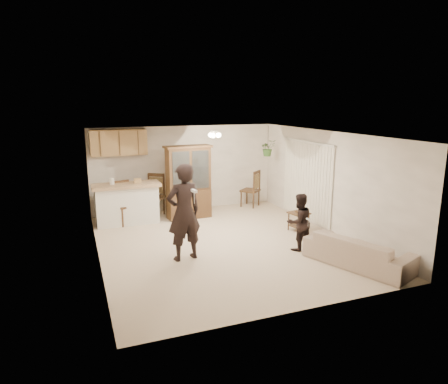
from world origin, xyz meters
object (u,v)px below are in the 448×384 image
object	(u,v)px
side_table	(299,221)
chair_hutch_left	(154,204)
chair_bar	(126,212)
chair_hutch_right	(250,196)
child	(299,220)
china_hutch	(188,183)
sofa	(358,248)
adult	(184,217)

from	to	relation	value
side_table	chair_hutch_left	distance (m)	4.10
chair_bar	chair_hutch_right	world-z (taller)	chair_bar
child	china_hutch	world-z (taller)	china_hutch
chair_hutch_right	sofa	bearing A→B (deg)	50.27
china_hutch	chair_hutch_left	bearing A→B (deg)	145.00
chair_hutch_right	china_hutch	bearing A→B (deg)	-26.51
chair_hutch_right	child	bearing A→B (deg)	40.87
adult	chair_hutch_right	distance (m)	4.61
side_table	chair_hutch_left	size ratio (longest dim) A/B	0.45
side_table	chair_hutch_right	bearing A→B (deg)	92.81
chair_hutch_left	chair_bar	bearing A→B (deg)	-116.16
sofa	side_table	world-z (taller)	sofa
chair_bar	adult	bearing A→B (deg)	-93.94
china_hutch	chair_hutch_left	distance (m)	1.22
sofa	adult	size ratio (longest dim) A/B	1.04
side_table	sofa	bearing A→B (deg)	-91.19
china_hutch	chair_bar	size ratio (longest dim) A/B	1.77
adult	side_table	size ratio (longest dim) A/B	3.37
chair_bar	chair_hutch_left	distance (m)	0.97
adult	child	xyz separation A→B (m)	(2.48, -0.37, -0.22)
sofa	chair_bar	world-z (taller)	chair_bar
sofa	chair_hutch_left	world-z (taller)	chair_hutch_left
chair_bar	chair_hutch_right	size ratio (longest dim) A/B	1.01
adult	chair_hutch_right	world-z (taller)	adult
chair_bar	chair_hutch_right	xyz separation A→B (m)	(3.85, 0.50, -0.00)
chair_hutch_left	china_hutch	bearing A→B (deg)	2.93
side_table	chair_hutch_left	bearing A→B (deg)	139.90
china_hutch	adult	bearing A→B (deg)	-111.93
child	china_hutch	xyz separation A→B (m)	(-1.56, 3.25, 0.33)
chair_bar	child	bearing A→B (deg)	-64.39
adult	side_table	world-z (taller)	adult
chair_bar	chair_hutch_left	xyz separation A→B (m)	(0.84, 0.49, 0.01)
sofa	side_table	bearing A→B (deg)	-22.62
china_hutch	chair_hutch_left	world-z (taller)	china_hutch
child	adult	bearing A→B (deg)	-16.48
china_hutch	chair_bar	xyz separation A→B (m)	(-1.72, 0.03, -0.68)
adult	china_hutch	distance (m)	3.03
sofa	chair_hutch_right	distance (m)	4.97
child	chair_hutch_left	xyz separation A→B (m)	(-2.44, 3.77, -0.34)
chair_bar	chair_hutch_left	world-z (taller)	chair_hutch_left
sofa	adult	distance (m)	3.53
china_hutch	sofa	bearing A→B (deg)	-67.86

